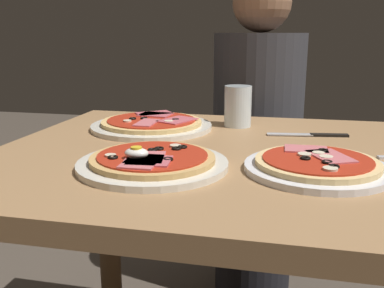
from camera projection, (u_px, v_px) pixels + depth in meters
name	position (u px, v px, depth m)	size (l,w,h in m)	color
dining_table	(239.00, 206.00, 0.96)	(1.05, 0.82, 0.74)	#9E754C
pizza_foreground	(152.00, 161.00, 0.82)	(0.28, 0.28, 0.05)	silver
pizza_across_left	(317.00, 165.00, 0.79)	(0.26, 0.26, 0.03)	white
pizza_across_right	(152.00, 124.00, 1.15)	(0.32, 0.32, 0.03)	silver
water_glass_near	(238.00, 109.00, 1.17)	(0.07, 0.07, 0.11)	silver
knife	(313.00, 135.00, 1.07)	(0.20, 0.05, 0.01)	silver
diner_person	(256.00, 151.00, 1.61)	(0.32, 0.32, 1.18)	black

